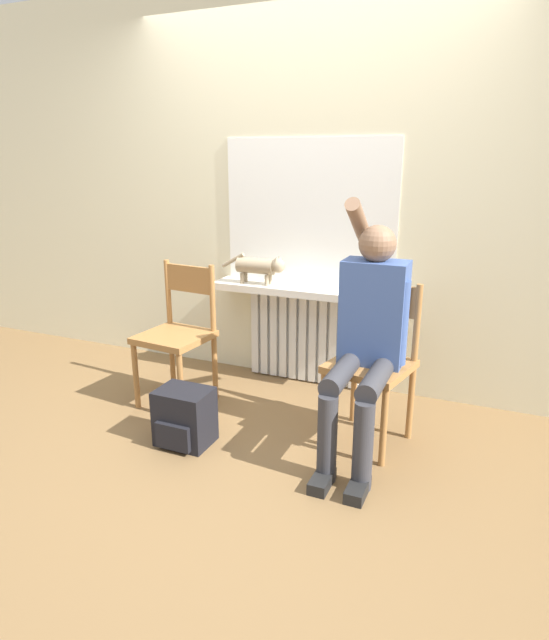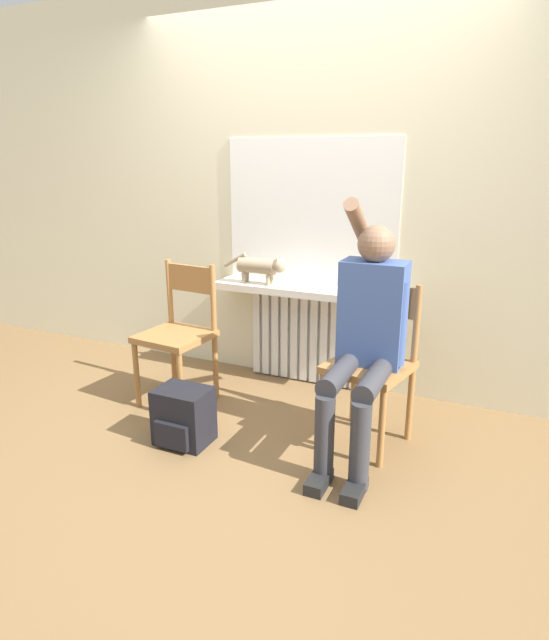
% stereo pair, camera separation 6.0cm
% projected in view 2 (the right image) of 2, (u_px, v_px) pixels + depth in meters
% --- Properties ---
extents(ground_plane, '(12.00, 12.00, 0.00)m').
position_uv_depth(ground_plane, '(228.00, 456.00, 2.91)').
color(ground_plane, brown).
extents(wall_with_window, '(7.00, 0.06, 2.70)m').
position_uv_depth(wall_with_window, '(313.00, 190.00, 3.59)').
color(wall_with_window, beige).
rests_on(wall_with_window, ground_plane).
extents(radiator, '(0.82, 0.08, 0.67)m').
position_uv_depth(radiator, '(306.00, 337.00, 3.82)').
color(radiator, silver).
rests_on(radiator, ground_plane).
extents(windowsill, '(1.26, 0.26, 0.05)m').
position_uv_depth(windowsill, '(303.00, 291.00, 3.65)').
color(windowsill, white).
rests_on(windowsill, radiator).
extents(window_glass, '(1.21, 0.01, 0.97)m').
position_uv_depth(window_glass, '(310.00, 213.00, 3.60)').
color(window_glass, white).
rests_on(window_glass, windowsill).
extents(chair_left, '(0.45, 0.45, 0.91)m').
position_uv_depth(chair_left, '(179.00, 331.00, 3.46)').
color(chair_left, '#9E6B38').
rests_on(chair_left, ground_plane).
extents(chair_right, '(0.49, 0.49, 0.91)m').
position_uv_depth(chair_right, '(372.00, 361.00, 2.95)').
color(chair_right, '#9E6B38').
rests_on(chair_right, ground_plane).
extents(person, '(0.36, 1.03, 1.37)m').
position_uv_depth(person, '(367.00, 331.00, 2.78)').
color(person, '#333338').
rests_on(person, ground_plane).
extents(cat, '(0.48, 0.11, 0.21)m').
position_uv_depth(cat, '(262.00, 266.00, 3.68)').
color(cat, '#9E896B').
rests_on(cat, windowsill).
extents(backpack, '(0.30, 0.26, 0.32)m').
position_uv_depth(backpack, '(183.00, 416.00, 3.02)').
color(backpack, black).
rests_on(backpack, ground_plane).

